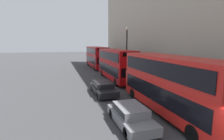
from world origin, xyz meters
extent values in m
cube|color=red|center=(1.60, 6.43, 1.40)|extent=(2.55, 10.66, 2.09)
cube|color=red|center=(1.60, 6.43, 3.31)|extent=(2.50, 10.45, 1.73)
cube|color=black|center=(1.60, 6.43, 1.65)|extent=(2.59, 9.81, 1.17)
cube|color=black|center=(1.60, 6.43, 3.39)|extent=(2.59, 9.81, 1.04)
cylinder|color=black|center=(0.48, 2.70, 0.50)|extent=(0.30, 1.00, 1.00)
cylinder|color=black|center=(0.48, 10.16, 0.50)|extent=(0.30, 1.00, 1.00)
cylinder|color=black|center=(2.73, 10.16, 0.50)|extent=(0.30, 1.00, 1.00)
cube|color=#B20C0F|center=(1.60, 18.68, 1.40)|extent=(2.55, 10.10, 2.10)
cube|color=#B20C0F|center=(1.60, 18.68, 3.33)|extent=(2.50, 9.90, 1.75)
cube|color=black|center=(1.60, 18.68, 1.65)|extent=(2.59, 9.29, 1.18)
cube|color=black|center=(1.60, 18.68, 3.41)|extent=(2.59, 9.29, 1.05)
cube|color=black|center=(1.60, 13.66, 1.82)|extent=(2.17, 0.06, 1.05)
cube|color=black|center=(1.60, 13.66, 3.85)|extent=(1.78, 0.06, 0.42)
cylinder|color=black|center=(0.48, 15.23, 0.50)|extent=(0.30, 1.00, 1.00)
cylinder|color=black|center=(2.73, 15.23, 0.50)|extent=(0.30, 1.00, 1.00)
cylinder|color=black|center=(0.48, 22.13, 0.50)|extent=(0.30, 1.00, 1.00)
cylinder|color=black|center=(2.73, 22.13, 0.50)|extent=(0.30, 1.00, 1.00)
cube|color=#A80F14|center=(1.60, 31.70, 1.47)|extent=(2.55, 10.96, 2.24)
cube|color=#A80F14|center=(1.60, 31.70, 3.44)|extent=(2.50, 10.74, 1.72)
cube|color=black|center=(1.60, 31.70, 1.74)|extent=(2.59, 10.08, 1.25)
cube|color=black|center=(1.60, 31.70, 3.53)|extent=(2.59, 10.08, 1.03)
cube|color=black|center=(1.60, 26.25, 1.91)|extent=(2.17, 0.06, 1.12)
cube|color=black|center=(1.60, 26.25, 3.96)|extent=(1.78, 0.06, 0.41)
cylinder|color=black|center=(0.48, 27.82, 0.50)|extent=(0.30, 1.00, 1.00)
cylinder|color=black|center=(2.73, 27.82, 0.50)|extent=(0.30, 1.00, 1.00)
cylinder|color=black|center=(0.48, 35.58, 0.50)|extent=(0.30, 1.00, 1.00)
cylinder|color=black|center=(2.73, 35.58, 0.50)|extent=(0.30, 1.00, 1.00)
cube|color=slate|center=(-1.80, 5.46, 0.46)|extent=(1.86, 4.23, 0.56)
cube|color=slate|center=(-1.80, 5.57, 0.99)|extent=(1.63, 2.32, 0.51)
cube|color=black|center=(-1.80, 5.57, 1.02)|extent=(1.67, 2.21, 0.33)
cylinder|color=black|center=(-2.62, 4.11, 0.32)|extent=(0.22, 0.64, 0.64)
cylinder|color=black|center=(-0.98, 4.11, 0.32)|extent=(0.22, 0.64, 0.64)
cylinder|color=black|center=(-2.62, 6.81, 0.32)|extent=(0.22, 0.64, 0.64)
cylinder|color=black|center=(-0.98, 6.81, 0.32)|extent=(0.22, 0.64, 0.64)
cube|color=black|center=(-1.80, 12.50, 0.47)|extent=(1.90, 4.56, 0.58)
cube|color=black|center=(-1.80, 12.61, 1.00)|extent=(1.67, 2.51, 0.47)
cube|color=black|center=(-1.80, 12.61, 1.03)|extent=(1.71, 2.38, 0.30)
cylinder|color=black|center=(-2.64, 11.04, 0.32)|extent=(0.22, 0.64, 0.64)
cylinder|color=black|center=(-0.96, 11.04, 0.32)|extent=(0.22, 0.64, 0.64)
cylinder|color=black|center=(-2.64, 13.96, 0.32)|extent=(0.22, 0.64, 0.64)
cylinder|color=black|center=(-0.96, 13.96, 0.32)|extent=(0.22, 0.64, 0.64)
cylinder|color=black|center=(3.25, 18.96, 3.41)|extent=(0.18, 0.18, 6.81)
sphere|color=beige|center=(3.25, 18.96, 7.03)|extent=(0.44, 0.44, 0.44)
cylinder|color=maroon|center=(4.47, 7.76, 0.79)|extent=(0.36, 0.36, 1.59)
sphere|color=tan|center=(4.47, 7.76, 1.70)|extent=(0.22, 0.22, 0.22)
camera|label=1|loc=(-5.92, -4.00, 5.09)|focal=28.00mm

